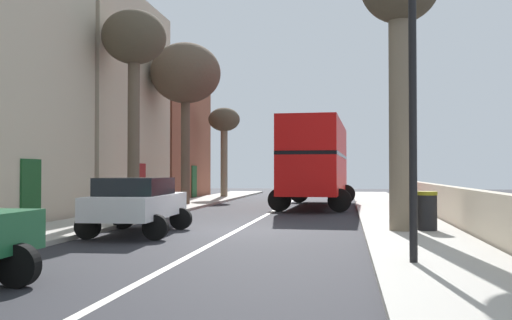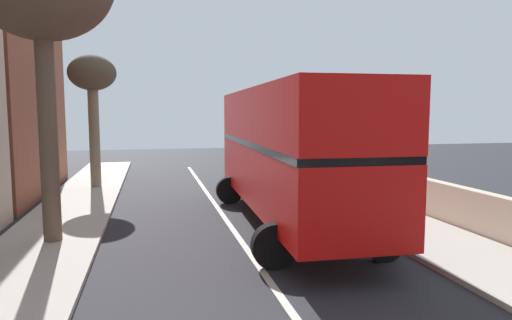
{
  "view_description": "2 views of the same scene",
  "coord_description": "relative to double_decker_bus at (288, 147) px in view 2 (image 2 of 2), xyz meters",
  "views": [
    {
      "loc": [
        3.14,
        -16.41,
        1.7
      ],
      "look_at": [
        -0.51,
        6.75,
        2.19
      ],
      "focal_mm": 40.38,
      "sensor_mm": 36.0,
      "label": 1
    },
    {
      "loc": [
        -2.25,
        -0.93,
        3.37
      ],
      "look_at": [
        0.28,
        9.89,
        2.2
      ],
      "focal_mm": 31.58,
      "sensor_mm": 36.0,
      "label": 2
    }
  ],
  "objects": [
    {
      "name": "street_tree_left_2",
      "position": [
        -6.37,
        8.16,
        2.4
      ],
      "size": [
        2.04,
        2.04,
        5.74
      ],
      "color": "#7A6B56",
      "rests_on": "sidewalk_left"
    },
    {
      "name": "double_decker_bus",
      "position": [
        0.0,
        0.0,
        0.0
      ],
      "size": [
        3.83,
        10.64,
        4.06
      ],
      "color": "red",
      "rests_on": "ground"
    }
  ]
}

